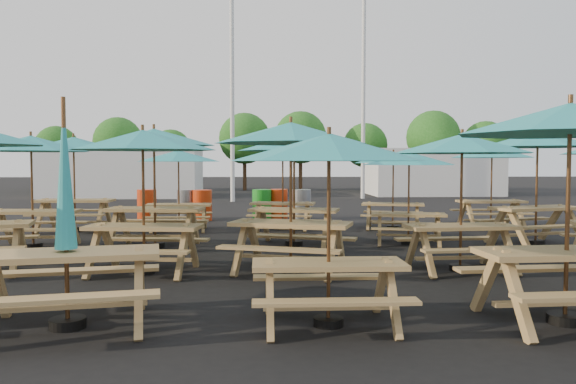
{
  "coord_description": "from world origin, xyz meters",
  "views": [
    {
      "loc": [
        -0.65,
        -12.28,
        1.82
      ],
      "look_at": [
        0.0,
        1.5,
        1.1
      ],
      "focal_mm": 35.0,
      "sensor_mm": 36.0,
      "label": 1
    }
  ],
  "objects_px": {
    "picnic_unit_7": "(178,160)",
    "picnic_unit_10": "(294,148)",
    "picnic_unit_5": "(143,147)",
    "picnic_unit_3": "(74,148)",
    "waste_bin_3": "(262,205)",
    "picnic_unit_15": "(393,161)",
    "waste_bin_5": "(301,205)",
    "picnic_unit_9": "(291,140)",
    "picnic_unit_14": "(409,163)",
    "picnic_unit_11": "(283,159)",
    "waste_bin_0": "(147,205)",
    "picnic_unit_4": "(66,234)",
    "picnic_unit_12": "(570,129)",
    "waste_bin_1": "(187,205)",
    "picnic_unit_18": "(538,144)",
    "picnic_unit_6": "(154,143)",
    "waste_bin_4": "(278,204)",
    "picnic_unit_2": "(31,149)",
    "picnic_unit_8": "(329,156)",
    "waste_bin_2": "(202,205)",
    "picnic_unit_13": "(462,150)",
    "picnic_unit_19": "(492,156)"
  },
  "relations": [
    {
      "from": "picnic_unit_7",
      "to": "picnic_unit_10",
      "type": "relative_size",
      "value": 0.76
    },
    {
      "from": "picnic_unit_5",
      "to": "picnic_unit_3",
      "type": "bearing_deg",
      "value": 124.5
    },
    {
      "from": "picnic_unit_7",
      "to": "waste_bin_3",
      "type": "bearing_deg",
      "value": 49.27
    },
    {
      "from": "picnic_unit_15",
      "to": "waste_bin_5",
      "type": "height_order",
      "value": "picnic_unit_15"
    },
    {
      "from": "picnic_unit_9",
      "to": "picnic_unit_14",
      "type": "height_order",
      "value": "picnic_unit_9"
    },
    {
      "from": "waste_bin_5",
      "to": "picnic_unit_3",
      "type": "bearing_deg",
      "value": -156.98
    },
    {
      "from": "picnic_unit_11",
      "to": "waste_bin_0",
      "type": "relative_size",
      "value": 2.69
    },
    {
      "from": "picnic_unit_4",
      "to": "picnic_unit_12",
      "type": "height_order",
      "value": "picnic_unit_4"
    },
    {
      "from": "picnic_unit_10",
      "to": "picnic_unit_12",
      "type": "distance_m",
      "value": 6.7
    },
    {
      "from": "waste_bin_1",
      "to": "picnic_unit_12",
      "type": "bearing_deg",
      "value": -63.74
    },
    {
      "from": "picnic_unit_5",
      "to": "waste_bin_1",
      "type": "distance_m",
      "value": 8.78
    },
    {
      "from": "waste_bin_1",
      "to": "waste_bin_5",
      "type": "bearing_deg",
      "value": -1.77
    },
    {
      "from": "picnic_unit_14",
      "to": "picnic_unit_18",
      "type": "xyz_separation_m",
      "value": [
        2.79,
        -0.25,
        0.4
      ]
    },
    {
      "from": "picnic_unit_5",
      "to": "picnic_unit_6",
      "type": "height_order",
      "value": "picnic_unit_6"
    },
    {
      "from": "picnic_unit_12",
      "to": "waste_bin_0",
      "type": "relative_size",
      "value": 2.76
    },
    {
      "from": "waste_bin_0",
      "to": "waste_bin_4",
      "type": "bearing_deg",
      "value": 1.12
    },
    {
      "from": "picnic_unit_14",
      "to": "picnic_unit_5",
      "type": "bearing_deg",
      "value": -137.47
    },
    {
      "from": "picnic_unit_2",
      "to": "picnic_unit_8",
      "type": "height_order",
      "value": "picnic_unit_2"
    },
    {
      "from": "picnic_unit_9",
      "to": "picnic_unit_2",
      "type": "bearing_deg",
      "value": 170.12
    },
    {
      "from": "picnic_unit_2",
      "to": "waste_bin_2",
      "type": "bearing_deg",
      "value": 63.04
    },
    {
      "from": "picnic_unit_8",
      "to": "picnic_unit_11",
      "type": "distance_m",
      "value": 9.12
    },
    {
      "from": "picnic_unit_5",
      "to": "picnic_unit_13",
      "type": "distance_m",
      "value": 5.29
    },
    {
      "from": "picnic_unit_15",
      "to": "waste_bin_1",
      "type": "relative_size",
      "value": 2.7
    },
    {
      "from": "picnic_unit_2",
      "to": "picnic_unit_9",
      "type": "xyz_separation_m",
      "value": [
        5.37,
        -2.91,
        0.08
      ]
    },
    {
      "from": "picnic_unit_18",
      "to": "picnic_unit_19",
      "type": "bearing_deg",
      "value": 67.89
    },
    {
      "from": "picnic_unit_4",
      "to": "picnic_unit_5",
      "type": "distance_m",
      "value": 3.25
    },
    {
      "from": "waste_bin_0",
      "to": "picnic_unit_8",
      "type": "bearing_deg",
      "value": -69.64
    },
    {
      "from": "picnic_unit_15",
      "to": "picnic_unit_3",
      "type": "bearing_deg",
      "value": -165.6
    },
    {
      "from": "picnic_unit_3",
      "to": "picnic_unit_11",
      "type": "relative_size",
      "value": 1.0
    },
    {
      "from": "picnic_unit_12",
      "to": "picnic_unit_19",
      "type": "distance_m",
      "value": 9.7
    },
    {
      "from": "picnic_unit_11",
      "to": "waste_bin_4",
      "type": "bearing_deg",
      "value": 101.55
    },
    {
      "from": "picnic_unit_13",
      "to": "waste_bin_0",
      "type": "xyz_separation_m",
      "value": [
        -7.0,
        8.75,
        -1.55
      ]
    },
    {
      "from": "picnic_unit_6",
      "to": "waste_bin_3",
      "type": "relative_size",
      "value": 2.9
    },
    {
      "from": "picnic_unit_10",
      "to": "waste_bin_0",
      "type": "relative_size",
      "value": 3.12
    },
    {
      "from": "picnic_unit_9",
      "to": "picnic_unit_6",
      "type": "bearing_deg",
      "value": 153.03
    },
    {
      "from": "picnic_unit_6",
      "to": "picnic_unit_11",
      "type": "distance_m",
      "value": 4.3
    },
    {
      "from": "picnic_unit_3",
      "to": "picnic_unit_4",
      "type": "distance_m",
      "value": 9.44
    },
    {
      "from": "picnic_unit_4",
      "to": "waste_bin_2",
      "type": "relative_size",
      "value": 2.62
    },
    {
      "from": "picnic_unit_3",
      "to": "picnic_unit_7",
      "type": "xyz_separation_m",
      "value": [
        2.77,
        -0.13,
        -0.31
      ]
    },
    {
      "from": "picnic_unit_6",
      "to": "picnic_unit_7",
      "type": "xyz_separation_m",
      "value": [
        0.08,
        2.94,
        -0.35
      ]
    },
    {
      "from": "picnic_unit_15",
      "to": "waste_bin_2",
      "type": "relative_size",
      "value": 2.7
    },
    {
      "from": "picnic_unit_3",
      "to": "picnic_unit_18",
      "type": "distance_m",
      "value": 11.45
    },
    {
      "from": "picnic_unit_9",
      "to": "picnic_unit_13",
      "type": "bearing_deg",
      "value": 18.13
    },
    {
      "from": "waste_bin_5",
      "to": "picnic_unit_10",
      "type": "bearing_deg",
      "value": -95.77
    },
    {
      "from": "picnic_unit_8",
      "to": "picnic_unit_12",
      "type": "bearing_deg",
      "value": -1.11
    },
    {
      "from": "picnic_unit_6",
      "to": "waste_bin_5",
      "type": "height_order",
      "value": "picnic_unit_6"
    },
    {
      "from": "picnic_unit_13",
      "to": "waste_bin_3",
      "type": "bearing_deg",
      "value": 106.73
    },
    {
      "from": "waste_bin_2",
      "to": "waste_bin_3",
      "type": "bearing_deg",
      "value": 4.71
    },
    {
      "from": "picnic_unit_2",
      "to": "waste_bin_1",
      "type": "distance_m",
      "value": 6.47
    },
    {
      "from": "picnic_unit_12",
      "to": "waste_bin_3",
      "type": "relative_size",
      "value": 2.76
    }
  ]
}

